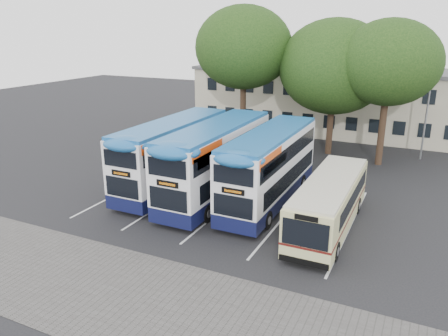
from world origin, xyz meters
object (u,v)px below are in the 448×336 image
at_px(tree_mid, 334,67).
at_px(bus_dd_right, 270,164).
at_px(tree_right, 389,63).
at_px(bus_dd_mid, 217,158).
at_px(tree_left, 244,48).
at_px(bus_single, 330,201).
at_px(bus_dd_left, 174,151).
at_px(lamp_post, 429,95).

height_order(tree_mid, bus_dd_right, tree_mid).
relative_size(tree_right, bus_dd_right, 1.03).
height_order(bus_dd_mid, bus_dd_right, bus_dd_mid).
xyz_separation_m(tree_left, bus_single, (10.41, -12.99, -6.83)).
bearing_deg(bus_dd_left, bus_single, -9.94).
bearing_deg(bus_single, bus_dd_left, 170.06).
bearing_deg(bus_dd_right, tree_mid, 86.48).
xyz_separation_m(tree_left, bus_dd_left, (0.02, -11.17, -5.95)).
xyz_separation_m(tree_left, tree_right, (11.35, -0.23, -0.82)).
xyz_separation_m(bus_dd_left, bus_dd_right, (6.44, 0.18, -0.03)).
relative_size(tree_right, bus_single, 1.17).
bearing_deg(lamp_post, tree_mid, -168.51).
relative_size(lamp_post, bus_dd_mid, 0.84).
height_order(lamp_post, bus_single, lamp_post).
xyz_separation_m(tree_left, tree_mid, (7.21, 1.19, -1.36)).
xyz_separation_m(tree_right, bus_dd_mid, (-8.10, -11.27, -5.06)).
xyz_separation_m(bus_dd_left, bus_single, (10.39, -1.82, -0.87)).
bearing_deg(tree_right, bus_dd_mid, -125.70).
distance_m(bus_dd_right, bus_single, 4.51).
xyz_separation_m(tree_right, bus_single, (-0.94, -12.76, -6.01)).
bearing_deg(tree_mid, bus_single, -77.27).
bearing_deg(bus_dd_right, lamp_post, 60.41).
distance_m(bus_dd_left, bus_single, 10.58).
bearing_deg(tree_mid, tree_left, -170.62).
distance_m(lamp_post, tree_right, 4.71).
bearing_deg(bus_dd_left, tree_right, 44.01).
height_order(bus_dd_left, bus_single, bus_dd_left).
height_order(lamp_post, tree_right, tree_right).
distance_m(tree_mid, bus_dd_right, 13.06).
relative_size(lamp_post, bus_dd_left, 0.86).
relative_size(tree_mid, bus_dd_mid, 0.99).
relative_size(bus_dd_mid, bus_single, 1.19).
relative_size(tree_left, bus_dd_mid, 1.09).
relative_size(bus_dd_left, bus_dd_right, 1.01).
bearing_deg(lamp_post, bus_dd_left, -135.78).
xyz_separation_m(bus_dd_right, bus_single, (3.95, -2.00, -0.84)).
bearing_deg(bus_dd_right, tree_right, 65.57).
bearing_deg(tree_mid, bus_dd_left, -120.17).
height_order(lamp_post, tree_left, tree_left).
xyz_separation_m(lamp_post, tree_right, (-2.83, -2.84, 2.46)).
height_order(tree_left, bus_dd_left, tree_left).
xyz_separation_m(tree_mid, bus_single, (3.20, -14.19, -5.47)).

